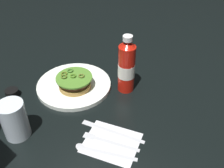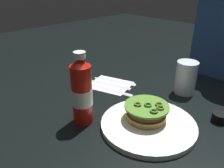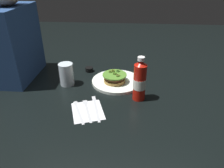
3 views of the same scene
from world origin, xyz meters
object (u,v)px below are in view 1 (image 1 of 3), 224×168
object	(u,v)px
burger_sandwich	(74,82)
ketchup_bottle	(127,67)
butter_knife	(108,130)
dinner_plate	(74,85)
napkin	(111,143)
spoon_utensil	(97,150)
water_glass	(14,120)
condiment_cup	(12,93)
fork_utensil	(106,140)

from	to	relation	value
burger_sandwich	ketchup_bottle	xyz separation A→B (m)	(-0.14, -0.13, 0.06)
butter_knife	dinner_plate	bearing A→B (deg)	-18.95
napkin	spoon_utensil	distance (m)	0.05
water_glass	butter_knife	bearing A→B (deg)	-137.26
dinner_plate	butter_knife	size ratio (longest dim) A/B	1.35
burger_sandwich	condiment_cup	distance (m)	0.23
ketchup_bottle	napkin	distance (m)	0.28
burger_sandwich	condiment_cup	world-z (taller)	burger_sandwich
burger_sandwich	butter_knife	distance (m)	0.24
burger_sandwich	water_glass	world-z (taller)	water_glass
water_glass	condiment_cup	bearing A→B (deg)	-27.81
burger_sandwich	fork_utensil	bearing A→B (deg)	156.03
spoon_utensil	ketchup_bottle	bearing A→B (deg)	-68.43
burger_sandwich	water_glass	bearing A→B (deg)	94.83
burger_sandwich	spoon_utensil	world-z (taller)	burger_sandwich
water_glass	spoon_utensil	world-z (taller)	water_glass
condiment_cup	butter_knife	distance (m)	0.39
napkin	ketchup_bottle	bearing A→B (deg)	-61.67
water_glass	burger_sandwich	bearing A→B (deg)	-85.17
burger_sandwich	water_glass	xyz separation A→B (m)	(-0.02, 0.26, 0.02)
dinner_plate	fork_utensil	size ratio (longest dim) A/B	1.61
condiment_cup	butter_knife	xyz separation A→B (m)	(-0.38, -0.10, -0.01)
dinner_plate	spoon_utensil	distance (m)	0.32
burger_sandwich	napkin	distance (m)	0.29
butter_knife	spoon_utensil	distance (m)	0.09
fork_utensil	ketchup_bottle	bearing A→B (deg)	-65.63
burger_sandwich	fork_utensil	xyz separation A→B (m)	(-0.25, 0.11, -0.03)
napkin	spoon_utensil	size ratio (longest dim) A/B	0.91
dinner_plate	water_glass	xyz separation A→B (m)	(-0.04, 0.28, 0.05)
butter_knife	fork_utensil	xyz separation A→B (m)	(-0.02, 0.04, 0.00)
ketchup_bottle	butter_knife	size ratio (longest dim) A/B	1.07
condiment_cup	fork_utensil	world-z (taller)	condiment_cup
burger_sandwich	spoon_utensil	size ratio (longest dim) A/B	0.76
fork_utensil	water_glass	bearing A→B (deg)	33.90
napkin	fork_utensil	world-z (taller)	fork_utensil
dinner_plate	butter_knife	bearing A→B (deg)	161.05
water_glass	spoon_utensil	xyz separation A→B (m)	(-0.23, -0.11, -0.06)
burger_sandwich	butter_knife	xyz separation A→B (m)	(-0.23, 0.07, -0.03)
ketchup_bottle	spoon_utensil	world-z (taller)	ketchup_bottle
burger_sandwich	napkin	world-z (taller)	burger_sandwich
burger_sandwich	fork_utensil	world-z (taller)	burger_sandwich
dinner_plate	napkin	distance (m)	0.31
burger_sandwich	fork_utensil	size ratio (longest dim) A/B	0.76
butter_knife	burger_sandwich	bearing A→B (deg)	-17.81
burger_sandwich	spoon_utensil	bearing A→B (deg)	148.42
dinner_plate	spoon_utensil	bearing A→B (deg)	148.41
water_glass	butter_knife	size ratio (longest dim) A/B	0.59
ketchup_bottle	napkin	world-z (taller)	ketchup_bottle
napkin	water_glass	bearing A→B (deg)	33.01
dinner_plate	napkin	world-z (taller)	dinner_plate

